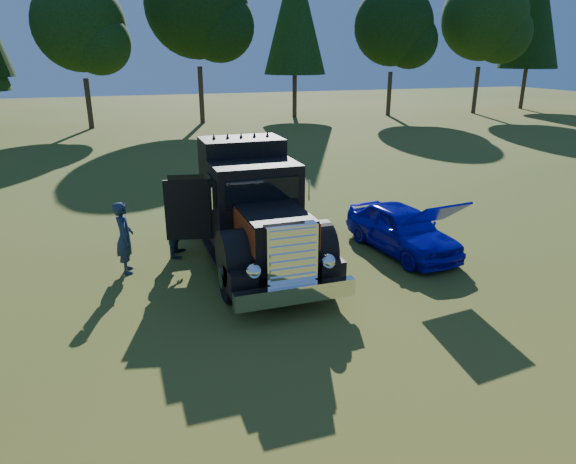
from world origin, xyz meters
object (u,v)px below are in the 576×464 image
Objects in this scene: diamond_t_truck at (251,212)px; spectator_near at (125,238)px; hotrod_coupe at (402,229)px; spectator_far at (179,221)px.

diamond_t_truck is 4.06× the size of spectator_near.
hotrod_coupe reaches higher than spectator_far.
diamond_t_truck reaches higher than hotrod_coupe.
hotrod_coupe is 2.28× the size of spectator_far.
diamond_t_truck is 3.93× the size of spectator_far.
hotrod_coupe is 2.36× the size of spectator_near.
spectator_far is at bearing 150.00° from diamond_t_truck.
hotrod_coupe is at bearing -98.44° from spectator_near.
diamond_t_truck is at bearing 169.52° from hotrod_coupe.
spectator_near is at bearing 172.43° from hotrod_coupe.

